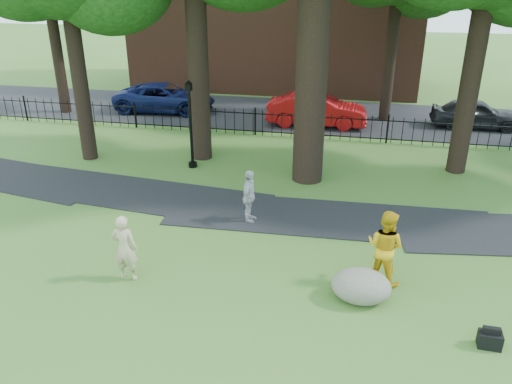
% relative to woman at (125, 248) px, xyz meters
% --- Properties ---
extents(ground, '(120.00, 120.00, 0.00)m').
position_rel_woman_xyz_m(ground, '(3.64, 0.42, -0.87)').
color(ground, '#3A6222').
rests_on(ground, ground).
extents(footpath, '(36.07, 3.85, 0.03)m').
position_rel_woman_xyz_m(footpath, '(4.64, 4.32, -0.87)').
color(footpath, black).
rests_on(footpath, ground).
extents(street, '(80.00, 7.00, 0.02)m').
position_rel_woman_xyz_m(street, '(3.64, 16.42, -0.87)').
color(street, black).
rests_on(street, ground).
extents(iron_fence, '(44.00, 0.04, 1.20)m').
position_rel_woman_xyz_m(iron_fence, '(3.64, 12.42, -0.27)').
color(iron_fence, black).
rests_on(iron_fence, ground).
extents(woman, '(0.64, 0.42, 1.73)m').
position_rel_woman_xyz_m(woman, '(0.00, 0.00, 0.00)').
color(woman, tan).
rests_on(woman, ground).
extents(man, '(1.15, 1.07, 1.90)m').
position_rel_woman_xyz_m(man, '(6.19, 1.18, 0.08)').
color(man, gold).
rests_on(man, ground).
extents(pedestrian, '(0.47, 1.00, 1.65)m').
position_rel_woman_xyz_m(pedestrian, '(2.29, 3.66, -0.04)').
color(pedestrian, '#A0A1A5').
rests_on(pedestrian, ground).
extents(boulder, '(1.60, 1.35, 0.81)m').
position_rel_woman_xyz_m(boulder, '(5.68, 0.30, -0.46)').
color(boulder, '#625C52').
rests_on(boulder, ground).
extents(lamppost, '(0.34, 0.34, 3.41)m').
position_rel_woman_xyz_m(lamppost, '(-0.90, 7.79, 0.80)').
color(lamppost, black).
rests_on(lamppost, ground).
extents(backpack, '(0.47, 0.30, 0.34)m').
position_rel_woman_xyz_m(backpack, '(8.28, -0.83, -0.70)').
color(backpack, black).
rests_on(backpack, ground).
extents(red_bag, '(0.43, 0.33, 0.26)m').
position_rel_woman_xyz_m(red_bag, '(5.92, 1.13, -0.74)').
color(red_bag, maroon).
rests_on(red_bag, ground).
extents(red_sedan, '(4.88, 1.75, 1.60)m').
position_rel_woman_xyz_m(red_sedan, '(3.30, 14.57, -0.07)').
color(red_sedan, '#AC0D0F').
rests_on(red_sedan, ground).
extents(navy_van, '(5.55, 2.83, 1.50)m').
position_rel_woman_xyz_m(navy_van, '(-5.09, 15.67, -0.12)').
color(navy_van, '#0D1744').
rests_on(navy_van, ground).
extents(grey_car, '(4.15, 1.67, 1.41)m').
position_rel_woman_xyz_m(grey_car, '(10.91, 15.77, -0.16)').
color(grey_car, black).
rests_on(grey_car, ground).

